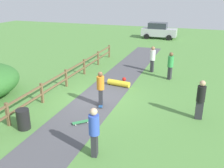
% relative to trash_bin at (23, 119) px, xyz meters
% --- Properties ---
extents(ground_plane, '(60.00, 60.00, 0.00)m').
position_rel_trash_bin_xyz_m(ground_plane, '(1.80, 3.85, -0.45)').
color(ground_plane, '#568E42').
extents(asphalt_path, '(2.40, 28.00, 0.02)m').
position_rel_trash_bin_xyz_m(asphalt_path, '(1.80, 3.85, -0.44)').
color(asphalt_path, '#515156').
rests_on(asphalt_path, ground_plane).
extents(wooden_fence, '(0.12, 18.12, 1.10)m').
position_rel_trash_bin_xyz_m(wooden_fence, '(-0.80, 3.85, 0.22)').
color(wooden_fence, brown).
rests_on(wooden_fence, ground_plane).
extents(trash_bin, '(0.56, 0.56, 0.90)m').
position_rel_trash_bin_xyz_m(trash_bin, '(0.00, 0.00, 0.00)').
color(trash_bin, black).
rests_on(trash_bin, ground_plane).
extents(skater_riding, '(0.48, 0.82, 1.82)m').
position_rel_trash_bin_xyz_m(skater_riding, '(2.26, 3.24, 0.59)').
color(skater_riding, '#265999').
rests_on(skater_riding, asphalt_path).
extents(skater_fallen, '(1.46, 1.22, 0.36)m').
position_rel_trash_bin_xyz_m(skater_fallen, '(2.26, 6.31, -0.25)').
color(skater_fallen, yellow).
rests_on(skater_fallen, asphalt_path).
extents(skateboard_loose, '(0.72, 0.70, 0.08)m').
position_rel_trash_bin_xyz_m(skateboard_loose, '(2.13, 1.20, -0.36)').
color(skateboard_loose, '#338C4C').
rests_on(skateboard_loose, asphalt_path).
extents(bystander_white, '(0.41, 0.41, 1.88)m').
position_rel_trash_bin_xyz_m(bystander_white, '(3.62, 9.87, 0.60)').
color(bystander_white, '#2D2D33').
rests_on(bystander_white, ground_plane).
extents(bystander_black, '(0.42, 0.42, 1.89)m').
position_rel_trash_bin_xyz_m(bystander_black, '(7.06, 3.44, 0.61)').
color(bystander_black, '#2D2D33').
rests_on(bystander_black, ground_plane).
extents(bystander_blue, '(0.44, 0.44, 1.89)m').
position_rel_trash_bin_xyz_m(bystander_blue, '(3.62, -0.72, 0.60)').
color(bystander_blue, '#2D2D33').
rests_on(bystander_blue, ground_plane).
extents(bystander_green, '(0.46, 0.46, 1.84)m').
position_rel_trash_bin_xyz_m(bystander_green, '(5.05, 8.65, 0.57)').
color(bystander_green, '#2D2D33').
rests_on(bystander_green, ground_plane).
extents(parked_car_silver, '(4.21, 2.02, 1.92)m').
position_rel_trash_bin_xyz_m(parked_car_silver, '(1.73, 23.66, 0.51)').
color(parked_car_silver, '#B7B7BC').
rests_on(parked_car_silver, ground_plane).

